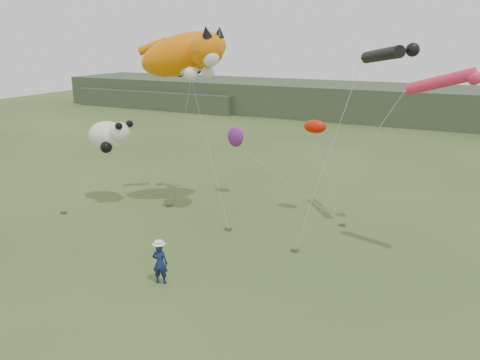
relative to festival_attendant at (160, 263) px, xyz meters
name	(u,v)px	position (x,y,z in m)	size (l,w,h in m)	color
ground	(182,271)	(0.24, 1.23, -0.88)	(120.00, 120.00, 0.00)	#385123
headland	(353,102)	(-2.87, 45.92, 1.05)	(90.00, 13.00, 4.00)	#2D3D28
festival_attendant	(160,263)	(0.00, 0.00, 0.00)	(0.64, 0.42, 1.75)	#131F4A
sandbag_anchors	(214,223)	(-1.09, 6.47, -0.80)	(15.06, 5.38, 0.15)	brown
cat_kite	(189,54)	(-3.29, 7.88, 7.90)	(6.29, 4.57, 3.25)	#DD6B02
fish_kite	(186,70)	(-4.68, 9.81, 6.95)	(2.29, 1.51, 1.10)	#DEE203
tube_kites	(407,63)	(7.69, 8.61, 7.63)	(5.61, 5.24, 2.12)	black
panda_kite	(110,136)	(-8.16, 6.79, 3.28)	(3.02, 1.95, 1.88)	white
misc_kites	(265,133)	(-0.06, 10.79, 3.43)	(6.49, 1.91, 2.25)	red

